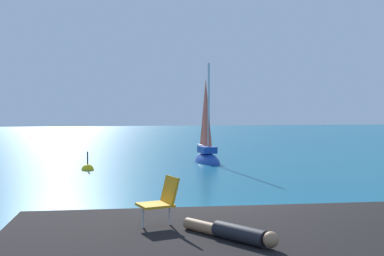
# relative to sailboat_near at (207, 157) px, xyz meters

# --- Properties ---
(ground_plane) EXTENTS (160.00, 160.00, 0.00)m
(ground_plane) POSITION_rel_sailboat_near_xyz_m (-3.02, -13.65, -0.31)
(ground_plane) COLOR #0F5675
(shore_ledge) EXTENTS (7.97, 4.43, 0.79)m
(shore_ledge) POSITION_rel_sailboat_near_xyz_m (-3.68, -17.27, 0.09)
(shore_ledge) COLOR black
(shore_ledge) RESTS_ON ground
(boulder_seaward) EXTENTS (1.07, 0.98, 0.55)m
(boulder_seaward) POSITION_rel_sailboat_near_xyz_m (-2.63, -15.57, -0.31)
(boulder_seaward) COLOR black
(boulder_seaward) RESTS_ON ground
(boulder_inland) EXTENTS (0.87, 0.77, 0.47)m
(boulder_inland) POSITION_rel_sailboat_near_xyz_m (-0.61, -15.42, -0.31)
(boulder_inland) COLOR black
(boulder_inland) RESTS_ON ground
(sailboat_near) EXTENTS (1.20, 3.09, 5.66)m
(sailboat_near) POSITION_rel_sailboat_near_xyz_m (0.00, 0.00, 0.00)
(sailboat_near) COLOR #193D99
(sailboat_near) RESTS_ON ground
(person_sunbather) EXTENTS (1.04, 1.57, 0.25)m
(person_sunbather) POSITION_rel_sailboat_near_xyz_m (-4.09, -17.87, 0.60)
(person_sunbather) COLOR black
(person_sunbather) RESTS_ON shore_ledge
(beach_chair) EXTENTS (0.69, 0.61, 0.80)m
(beach_chair) POSITION_rel_sailboat_near_xyz_m (-4.96, -16.74, 0.92)
(beach_chair) COLOR orange
(beach_chair) RESTS_ON shore_ledge
(marker_buoy) EXTENTS (0.56, 0.56, 1.13)m
(marker_buoy) POSITION_rel_sailboat_near_xyz_m (-6.10, -2.08, -0.30)
(marker_buoy) COLOR yellow
(marker_buoy) RESTS_ON ground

